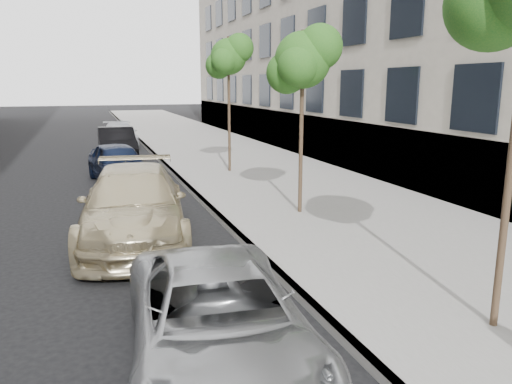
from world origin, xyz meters
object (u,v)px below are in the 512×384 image
suv (134,205)px  sedan_black (117,144)px  sedan_blue (118,163)px  minivan (218,320)px  tree_far (229,57)px  sedan_rear (119,135)px  tree_mid (304,60)px

suv → sedan_black: (0.44, 12.27, -0.06)m
sedan_blue → sedan_black: sedan_black is taller
minivan → sedan_blue: bearing=96.9°
tree_far → sedan_blue: (-4.09, -0.23, -3.61)m
suv → sedan_rear: size_ratio=1.23×
minivan → sedan_blue: sedan_blue is taller
tree_far → sedan_rear: bearing=108.1°
minivan → sedan_rear: (0.45, 22.77, 0.02)m
suv → tree_mid: bearing=14.5°
tree_far → sedan_black: bearing=126.0°
sedan_black → sedan_rear: 5.02m
tree_mid → sedan_rear: size_ratio=1.06×
sedan_black → sedan_rear: (0.45, 5.00, -0.09)m
suv → sedan_blue: 6.83m
tree_mid → tree_far: tree_far is taller
sedan_blue → sedan_rear: size_ratio=0.91×
minivan → suv: size_ratio=0.83×
sedan_blue → sedan_black: bearing=78.4°
suv → sedan_blue: suv is taller
suv → sedan_rear: bearing=94.0°
tree_mid → tree_far: bearing=90.0°
tree_far → suv: size_ratio=0.93×
tree_mid → tree_far: size_ratio=0.93×
sedan_blue → tree_far: bearing=-5.0°
suv → sedan_black: 12.28m
tree_far → sedan_black: tree_far is taller
suv → sedan_black: suv is taller
tree_far → sedan_blue: 5.47m
tree_far → minivan: 13.63m
suv → sedan_blue: size_ratio=1.34×
tree_mid → minivan: tree_mid is taller
minivan → sedan_blue: 12.34m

